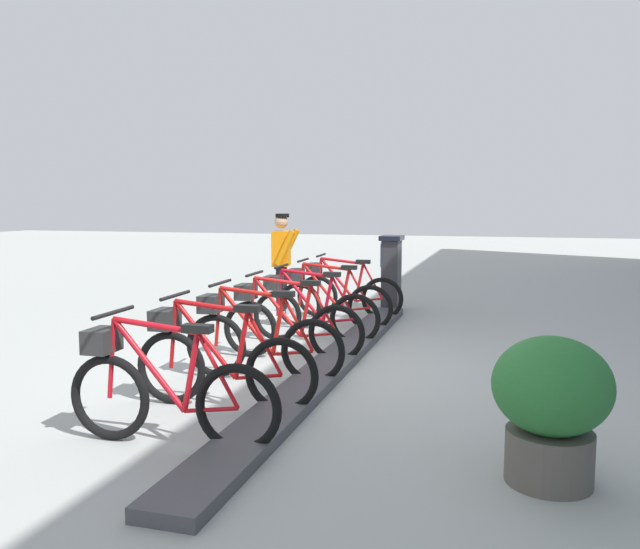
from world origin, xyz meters
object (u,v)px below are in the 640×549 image
object	(u,v)px
planter_bush	(551,402)
bike_docked_6	(163,390)
bike_docked_3	(286,323)
payment_kiosk	(391,272)
bike_docked_4	(256,339)
worker_near_rack	(282,260)
bike_docked_5	(217,361)
bike_docked_1	(329,300)
bike_docked_0	(345,291)
bike_docked_2	(310,310)

from	to	relation	value
planter_bush	bike_docked_6	bearing A→B (deg)	2.73
bike_docked_6	bike_docked_3	bearing A→B (deg)	-90.00
payment_kiosk	bike_docked_4	world-z (taller)	payment_kiosk
bike_docked_6	worker_near_rack	world-z (taller)	worker_near_rack
bike_docked_3	bike_docked_5	xyz separation A→B (m)	(0.00, 1.87, 0.00)
bike_docked_1	bike_docked_5	bearing A→B (deg)	90.00
payment_kiosk	planter_bush	size ratio (longest dim) A/B	1.32
payment_kiosk	planter_bush	xyz separation A→B (m)	(-2.17, 6.46, -0.12)
bike_docked_0	bike_docked_2	bearing A→B (deg)	90.00
bike_docked_1	bike_docked_3	xyz separation A→B (m)	(0.00, 1.87, 0.00)
bike_docked_0	bike_docked_1	distance (m)	0.94
bike_docked_3	worker_near_rack	distance (m)	2.96
bike_docked_3	bike_docked_4	xyz separation A→B (m)	(0.00, 0.94, 0.00)
bike_docked_1	planter_bush	distance (m)	5.31
bike_docked_0	bike_docked_2	xyz separation A→B (m)	(0.00, 1.87, 0.00)
payment_kiosk	bike_docked_5	distance (m)	5.69
payment_kiosk	bike_docked_5	bearing A→B (deg)	84.23
bike_docked_1	bike_docked_4	xyz separation A→B (m)	(0.00, 2.81, 0.00)
worker_near_rack	planter_bush	distance (m)	6.60
payment_kiosk	bike_docked_3	distance (m)	3.84
payment_kiosk	bike_docked_3	world-z (taller)	payment_kiosk
bike_docked_0	planter_bush	xyz separation A→B (m)	(-2.75, 5.48, 0.11)
bike_docked_1	bike_docked_2	size ratio (longest dim) A/B	1.00
payment_kiosk	bike_docked_3	size ratio (longest dim) A/B	0.74
bike_docked_2	bike_docked_6	distance (m)	3.74
bike_docked_2	bike_docked_4	bearing A→B (deg)	90.00
bike_docked_1	planter_bush	bearing A→B (deg)	121.14
bike_docked_3	planter_bush	xyz separation A→B (m)	(-2.75, 2.67, 0.11)
bike_docked_2	bike_docked_5	xyz separation A→B (m)	(0.00, 2.81, 0.00)
bike_docked_6	worker_near_rack	distance (m)	5.65
bike_docked_3	bike_docked_1	bearing A→B (deg)	-90.00
bike_docked_3	bike_docked_4	size ratio (longest dim) A/B	1.00
bike_docked_6	bike_docked_1	bearing A→B (deg)	-90.00
payment_kiosk	worker_near_rack	bearing A→B (deg)	33.48
bike_docked_0	bike_docked_6	bearing A→B (deg)	90.00
bike_docked_0	worker_near_rack	bearing A→B (deg)	4.27
bike_docked_2	bike_docked_1	bearing A→B (deg)	-90.00
bike_docked_2	bike_docked_5	size ratio (longest dim) A/B	1.00
bike_docked_1	worker_near_rack	distance (m)	1.42
bike_docked_1	bike_docked_6	size ratio (longest dim) A/B	1.00
bike_docked_6	bike_docked_5	bearing A→B (deg)	-90.00
bike_docked_1	bike_docked_6	bearing A→B (deg)	90.00
payment_kiosk	bike_docked_6	bearing A→B (deg)	85.04
bike_docked_3	worker_near_rack	world-z (taller)	worker_near_rack
bike_docked_6	bike_docked_0	bearing A→B (deg)	-90.00
bike_docked_4	planter_bush	size ratio (longest dim) A/B	1.77
bike_docked_6	worker_near_rack	xyz separation A→B (m)	(1.03, -5.53, 0.48)
bike_docked_2	bike_docked_5	world-z (taller)	same
bike_docked_0	bike_docked_4	size ratio (longest dim) A/B	1.00
bike_docked_3	worker_near_rack	size ratio (longest dim) A/B	1.04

